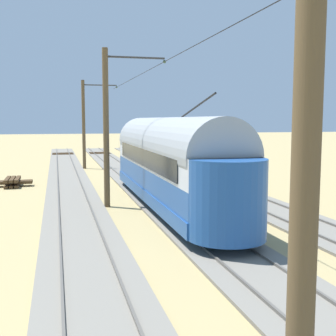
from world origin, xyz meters
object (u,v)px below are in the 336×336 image
(vintage_streetcar, at_px, (169,160))
(catenary_pole_mid_far, at_px, (314,146))
(catenary_pole_mid_near, at_px, (108,125))
(switch_stand, at_px, (206,166))
(catenary_pole_foreground, at_px, (85,123))
(spare_tie_stack, at_px, (13,182))

(vintage_streetcar, xyz_separation_m, catenary_pole_mid_far, (2.78, 16.39, 1.68))
(catenary_pole_mid_near, relative_size, switch_stand, 6.10)
(vintage_streetcar, distance_m, switch_stand, 12.30)
(vintage_streetcar, distance_m, catenary_pole_mid_near, 3.36)
(catenary_pole_mid_near, xyz_separation_m, catenary_pole_mid_far, (0.00, 17.23, 0.00))
(catenary_pole_foreground, distance_m, spare_tie_stack, 11.20)
(switch_stand, bearing_deg, spare_tie_stack, 8.31)
(catenary_pole_foreground, bearing_deg, catenary_pole_mid_far, 90.00)
(catenary_pole_mid_far, distance_m, spare_tie_stack, 26.00)
(catenary_pole_mid_far, relative_size, switch_stand, 6.10)
(vintage_streetcar, distance_m, catenary_pole_foreground, 18.36)
(catenary_pole_mid_near, height_order, catenary_pole_mid_far, same)
(catenary_pole_foreground, bearing_deg, catenary_pole_mid_near, 90.00)
(vintage_streetcar, bearing_deg, catenary_pole_mid_far, 80.37)
(vintage_streetcar, height_order, catenary_pole_foreground, catenary_pole_foreground)
(switch_stand, bearing_deg, catenary_pole_foreground, -40.76)
(vintage_streetcar, relative_size, catenary_pole_foreground, 2.29)
(catenary_pole_mid_near, relative_size, spare_tie_stack, 3.14)
(vintage_streetcar, bearing_deg, spare_tie_stack, -48.11)
(catenary_pole_mid_far, xyz_separation_m, switch_stand, (-8.43, -27.20, -3.24))
(catenary_pole_foreground, height_order, switch_stand, catenary_pole_foreground)
(vintage_streetcar, bearing_deg, switch_stand, -117.60)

